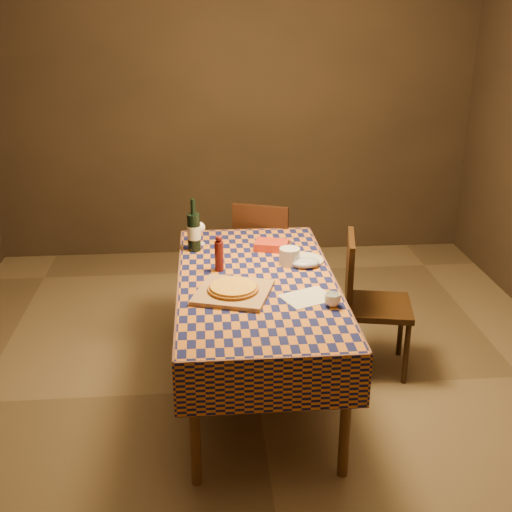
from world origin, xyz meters
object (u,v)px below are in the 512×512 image
object	(u,v)px
dining_table	(257,291)
bowl	(281,246)
wine_bottle	(194,231)
cutting_board	(233,292)
chair_far	(264,252)
white_plate	(303,260)
chair_right	(366,296)
pizza	(233,288)

from	to	relation	value
dining_table	bowl	distance (m)	0.54
dining_table	wine_bottle	distance (m)	0.67
cutting_board	chair_far	xyz separation A→B (m)	(0.30, 1.28, -0.26)
white_plate	dining_table	bearing A→B (deg)	-140.64
dining_table	chair_right	size ratio (longest dim) A/B	1.98
dining_table	cutting_board	size ratio (longest dim) A/B	4.63
cutting_board	pizza	xyz separation A→B (m)	(-0.00, 0.00, 0.03)
dining_table	pizza	xyz separation A→B (m)	(-0.15, -0.20, 0.12)
dining_table	pizza	size ratio (longest dim) A/B	5.39
cutting_board	white_plate	distance (m)	0.66
white_plate	chair_far	bearing A→B (deg)	101.75
dining_table	wine_bottle	size ratio (longest dim) A/B	5.20
pizza	white_plate	distance (m)	0.66
dining_table	chair_right	xyz separation A→B (m)	(0.74, 0.23, -0.17)
pizza	chair_far	bearing A→B (deg)	76.84
chair_far	bowl	bearing A→B (deg)	-84.75
dining_table	cutting_board	bearing A→B (deg)	-126.82
dining_table	chair_right	bearing A→B (deg)	17.16
dining_table	white_plate	xyz separation A→B (m)	(0.32, 0.26, 0.08)
dining_table	pizza	distance (m)	0.28
chair_far	white_plate	bearing A→B (deg)	-78.25
wine_bottle	chair_far	bearing A→B (deg)	47.14
dining_table	white_plate	world-z (taller)	white_plate
white_plate	chair_right	bearing A→B (deg)	-4.72
cutting_board	bowl	xyz separation A→B (m)	(0.35, 0.69, 0.01)
pizza	chair_right	world-z (taller)	chair_right
pizza	white_plate	size ratio (longest dim) A/B	1.31
dining_table	bowl	bearing A→B (deg)	67.31
white_plate	chair_far	world-z (taller)	chair_far
pizza	bowl	size ratio (longest dim) A/B	2.24
bowl	dining_table	bearing A→B (deg)	-112.69
chair_far	wine_bottle	bearing A→B (deg)	-132.86
dining_table	cutting_board	distance (m)	0.27
cutting_board	wine_bottle	world-z (taller)	wine_bottle
chair_far	chair_right	distance (m)	1.04
dining_table	white_plate	distance (m)	0.42
bowl	chair_far	world-z (taller)	chair_far
white_plate	pizza	bearing A→B (deg)	-135.43
chair_right	dining_table	bearing A→B (deg)	-162.84
pizza	cutting_board	bearing A→B (deg)	0.00
cutting_board	bowl	bearing A→B (deg)	62.78
cutting_board	chair_right	size ratio (longest dim) A/B	0.43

